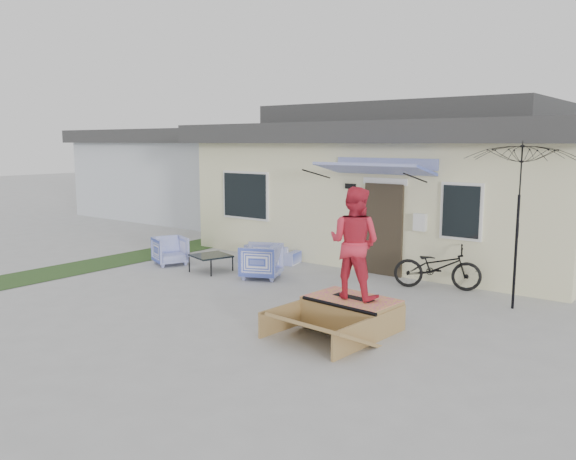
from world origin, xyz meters
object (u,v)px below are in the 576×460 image
Objects in this scene: armchair_left at (170,249)px; patio_umbrella at (518,214)px; coffee_table at (211,263)px; bicycle at (437,262)px; loveseat at (270,250)px; skate_ramp at (351,313)px; armchair_right at (261,259)px; skater at (354,241)px; skateboard at (353,297)px.

patio_umbrella reaches higher than armchair_left.
coffee_table is 0.37× the size of patio_umbrella.
patio_umbrella reaches higher than bicycle.
loveseat is at bearing -22.80° from armchair_left.
bicycle is at bearing 93.06° from skate_ramp.
coffee_table is at bearing -65.25° from armchair_left.
armchair_right is 1.40m from coffee_table.
patio_umbrella is (6.18, -0.51, 1.45)m from loveseat.
bicycle is at bearing -96.47° from skater.
armchair_right is 3.97m from skater.
coffee_table is 0.44× the size of skater.
skater is (0.00, 0.05, 1.20)m from skate_ramp.
skater reaches higher than patio_umbrella.
armchair_left is 1.39m from coffee_table.
patio_umbrella is at bearing -58.49° from armchair_left.
skate_ramp is (4.79, -1.54, 0.04)m from coffee_table.
loveseat is 1.90× the size of coffee_table.
loveseat is at bearing 148.71° from skateboard.
skater is (-1.79, -2.68, -0.31)m from patio_umbrella.
bicycle is 2.13m from patio_umbrella.
bicycle is 3.26m from skate_ramp.
armchair_left is 2.75m from armchair_right.
armchair_left is 6.34m from skateboard.
coffee_table is at bearing 167.41° from skateboard.
bicycle reaches higher than armchair_right.
skater reaches higher than skate_ramp.
skate_ramp is at bearing 80.43° from skater.
coffee_table is at bearing -169.74° from patio_umbrella.
loveseat is 1.98× the size of armchair_left.
armchair_right is at bearing 91.05° from bicycle.
skater reaches higher than loveseat.
coffee_table is (-1.36, -0.22, -0.23)m from armchair_right.
armchair_right is at bearing -169.43° from patio_umbrella.
bicycle reaches higher than coffee_table.
loveseat is 2.49m from armchair_left.
armchair_left is at bearing 171.53° from skateboard.
skate_ramp is 2.63× the size of skateboard.
loveseat is 4.50m from bicycle.
armchair_left is 0.42× the size of skater.
skateboard is 0.93m from skater.
armchair_right reaches higher than armchair_left.
patio_umbrella is at bearing 60.93° from skateboard.
coffee_table is at bearing 167.01° from skate_ramp.
skater is at bearing 90.00° from skate_ramp.
patio_umbrella is at bearing -128.50° from skater.
patio_umbrella reaches higher than skate_ramp.
bicycle is at bearing 88.83° from armchair_right.
skateboard is (4.40, -3.19, 0.20)m from loveseat.
loveseat is at bearing 68.28° from bicycle.
bicycle is 0.93× the size of skate_ramp.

